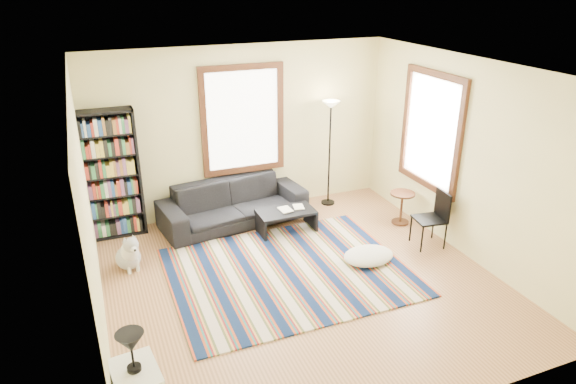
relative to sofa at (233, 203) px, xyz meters
name	(u,v)px	position (x,y,z in m)	size (l,w,h in m)	color
floor	(302,284)	(0.34, -2.05, -0.39)	(5.00, 5.00, 0.10)	#B47F52
ceiling	(305,65)	(0.34, -2.05, 2.51)	(5.00, 5.00, 0.10)	white
wall_back	(242,131)	(0.34, 0.50, 1.06)	(5.00, 0.10, 2.80)	beige
wall_front	(429,295)	(0.34, -4.60, 1.06)	(5.00, 0.10, 2.80)	beige
wall_left	(83,218)	(-2.21, -2.05, 1.06)	(0.10, 5.00, 2.80)	beige
wall_right	(469,159)	(2.89, -2.05, 1.06)	(0.10, 5.00, 2.80)	beige
window_back	(243,120)	(0.34, 0.42, 1.26)	(1.20, 0.06, 1.60)	white
window_right	(431,131)	(2.81, -1.25, 1.26)	(0.06, 1.20, 1.60)	white
rug	(288,272)	(0.25, -1.78, -0.33)	(3.19, 2.55, 0.02)	#0C1C40
sofa	(233,203)	(0.00, 0.00, 0.00)	(0.92, 2.36, 0.69)	black
bookshelf	(109,175)	(-1.83, 0.27, 0.66)	(0.90, 0.30, 2.00)	black
coffee_table	(286,221)	(0.68, -0.62, -0.16)	(0.90, 0.50, 0.36)	black
book_a	(280,211)	(0.58, -0.62, 0.03)	(0.25, 0.18, 0.02)	beige
book_b	(294,207)	(0.83, -0.57, 0.02)	(0.16, 0.22, 0.02)	beige
floor_cushion	(369,256)	(1.42, -1.94, -0.25)	(0.74, 0.56, 0.19)	white
floor_lamp	(329,154)	(1.78, 0.10, 0.59)	(0.30, 0.30, 1.86)	black
side_table	(401,208)	(2.54, -1.06, -0.07)	(0.40, 0.40, 0.54)	#3F220F
folding_chair	(429,219)	(2.49, -1.84, 0.09)	(0.42, 0.40, 0.86)	black
table_lamp	(132,352)	(-1.96, -3.76, 0.55)	(0.24, 0.24, 0.38)	black
dog	(127,251)	(-1.77, -0.82, -0.08)	(0.38, 0.53, 0.53)	silver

